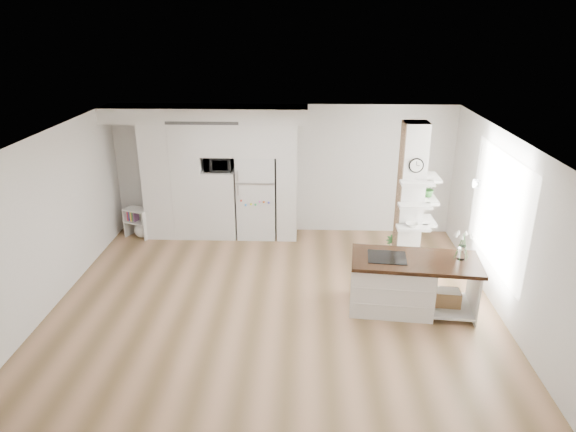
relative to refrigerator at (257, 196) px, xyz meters
name	(u,v)px	position (x,y,z in m)	size (l,w,h in m)	color
floor	(275,300)	(0.53, -2.68, -0.88)	(7.00, 6.00, 0.01)	tan
room	(274,192)	(0.53, -2.68, 0.98)	(7.04, 6.04, 2.72)	white
cabinet_wall	(210,166)	(-0.92, -0.01, 0.63)	(4.00, 0.71, 2.70)	white
refrigerator	(257,196)	(0.00, 0.00, 0.00)	(0.78, 0.69, 1.75)	white
column	(416,201)	(2.90, -1.55, 0.48)	(0.69, 0.90, 2.70)	silver
window	(498,210)	(4.00, -2.38, 0.62)	(2.40, 2.40, 0.00)	white
pendant_light	(387,174)	(2.23, -2.53, 1.24)	(0.12, 0.12, 0.10)	white
kitchen_island	(399,282)	(2.48, -2.84, -0.42)	(2.01, 1.11, 1.44)	white
bookshelf	(139,225)	(-2.45, -0.19, -0.60)	(0.60, 0.47, 0.62)	white
floor_plant_a	(383,267)	(2.36, -1.94, -0.61)	(0.29, 0.24, 0.54)	#2B6628
floor_plant_b	(392,249)	(2.64, -1.17, -0.62)	(0.29, 0.29, 0.51)	#2B6628
microwave	(218,163)	(-0.75, -0.06, 0.69)	(0.54, 0.37, 0.30)	#2D2D2D
shelf_plant	(429,188)	(3.15, -1.38, 0.65)	(0.27, 0.23, 0.30)	#2B6628
decor_bowl	(412,225)	(2.82, -1.78, 0.13)	(0.22, 0.22, 0.05)	white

